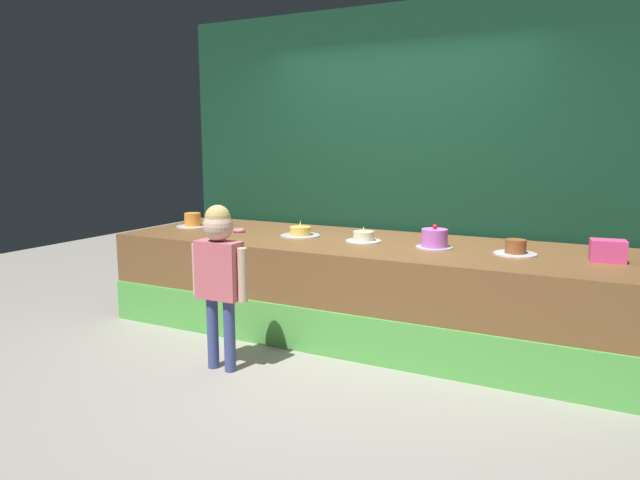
{
  "coord_description": "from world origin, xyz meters",
  "views": [
    {
      "loc": [
        1.82,
        -3.69,
        1.58
      ],
      "look_at": [
        -0.28,
        0.4,
        0.8
      ],
      "focal_mm": 32.33,
      "sensor_mm": 36.0,
      "label": 1
    }
  ],
  "objects": [
    {
      "name": "curtain_backdrop",
      "position": [
        0.0,
        1.43,
        1.41
      ],
      "size": [
        4.47,
        0.08,
        2.81
      ],
      "primitive_type": "cube",
      "color": "#113823",
      "rests_on": "ground_plane"
    },
    {
      "name": "cake_left",
      "position": [
        -0.6,
        0.66,
        0.81
      ],
      "size": [
        0.35,
        0.35,
        0.14
      ],
      "color": "silver",
      "rests_on": "stage_platform"
    },
    {
      "name": "ground_plane",
      "position": [
        0.0,
        0.0,
        0.0
      ],
      "size": [
        12.0,
        12.0,
        0.0
      ],
      "primitive_type": "plane",
      "color": "gray"
    },
    {
      "name": "stage_platform",
      "position": [
        0.0,
        0.66,
        0.39
      ],
      "size": [
        4.25,
        1.35,
        0.78
      ],
      "color": "brown",
      "rests_on": "ground_plane"
    },
    {
      "name": "cake_center",
      "position": [
        0.0,
        0.65,
        0.81
      ],
      "size": [
        0.29,
        0.29,
        0.13
      ],
      "color": "silver",
      "rests_on": "stage_platform"
    },
    {
      "name": "donut",
      "position": [
        -1.2,
        0.59,
        0.79
      ],
      "size": [
        0.11,
        0.11,
        0.03
      ],
      "primitive_type": "torus",
      "color": "pink",
      "rests_on": "stage_platform"
    },
    {
      "name": "cake_far_right",
      "position": [
        1.2,
        0.64,
        0.82
      ],
      "size": [
        0.31,
        0.31,
        0.11
      ],
      "color": "silver",
      "rests_on": "stage_platform"
    },
    {
      "name": "cake_far_left",
      "position": [
        -1.81,
        0.67,
        0.83
      ],
      "size": [
        0.31,
        0.31,
        0.13
      ],
      "color": "silver",
      "rests_on": "stage_platform"
    },
    {
      "name": "pink_box",
      "position": [
        1.81,
        0.65,
        0.85
      ],
      "size": [
        0.24,
        0.19,
        0.15
      ],
      "primitive_type": "cube",
      "rotation": [
        0.0,
        0.0,
        0.12
      ],
      "color": "#EB468B",
      "rests_on": "stage_platform"
    },
    {
      "name": "child_figure",
      "position": [
        -0.56,
        -0.57,
        0.75
      ],
      "size": [
        0.45,
        0.21,
        1.17
      ],
      "color": "#3F4C8C",
      "rests_on": "ground_plane"
    },
    {
      "name": "cake_right",
      "position": [
        0.6,
        0.63,
        0.85
      ],
      "size": [
        0.29,
        0.29,
        0.19
      ],
      "color": "silver",
      "rests_on": "stage_platform"
    }
  ]
}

